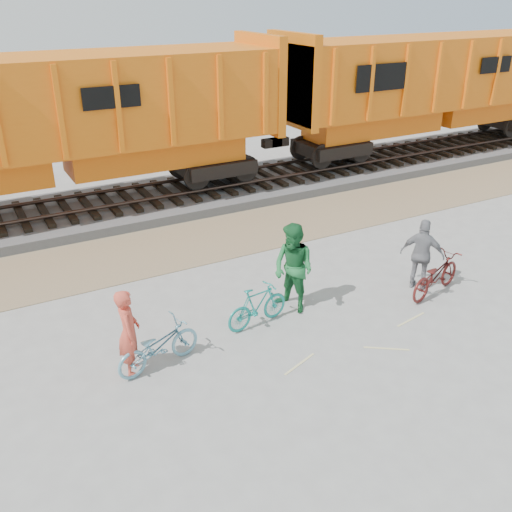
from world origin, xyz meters
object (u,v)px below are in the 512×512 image
object	(u,v)px
bicycle_maroon	(436,275)
person_woman	(422,255)
hopper_car_center	(51,123)
person_solo	(129,332)
person_man	(293,268)
hopper_car_right	(436,84)
bicycle_blue	(158,346)
bicycle_teal	(257,306)

from	to	relation	value
bicycle_maroon	person_woman	xyz separation A→B (m)	(-0.10, 0.40, 0.38)
hopper_car_center	person_solo	distance (m)	8.75
bicycle_maroon	person_man	distance (m)	3.48
hopper_car_right	person_man	distance (m)	14.31
hopper_car_right	person_solo	world-z (taller)	hopper_car_right
person_man	bicycle_maroon	bearing A→B (deg)	55.47
hopper_car_right	person_man	world-z (taller)	hopper_car_right
person_solo	hopper_car_right	bearing A→B (deg)	-47.29
bicycle_blue	person_man	bearing A→B (deg)	-91.85
person_solo	person_woman	distance (m)	7.03
hopper_car_right	bicycle_teal	xyz separation A→B (m)	(-12.72, -8.16, -2.55)
hopper_car_center	hopper_car_right	distance (m)	15.00
hopper_car_center	person_woman	bearing A→B (deg)	-52.88
bicycle_teal	bicycle_maroon	size ratio (longest dim) A/B	0.83
person_woman	person_solo	bearing A→B (deg)	51.87
bicycle_blue	bicycle_teal	xyz separation A→B (m)	(2.34, 0.40, 0.00)
hopper_car_center	person_woman	xyz separation A→B (m)	(6.47, -8.55, -2.14)
hopper_car_center	person_man	bearing A→B (deg)	-67.63
bicycle_maroon	bicycle_blue	bearing A→B (deg)	71.73
person_woman	bicycle_blue	bearing A→B (deg)	52.70
hopper_car_center	hopper_car_right	size ratio (longest dim) A/B	1.00
person_solo	person_woman	xyz separation A→B (m)	(7.03, -0.09, 0.01)
bicycle_teal	person_woman	bearing A→B (deg)	-104.11
bicycle_maroon	person_man	world-z (taller)	person_man
hopper_car_right	person_man	xyz separation A→B (m)	(-11.72, -7.96, -2.00)
bicycle_teal	bicycle_maroon	xyz separation A→B (m)	(4.29, -0.79, 0.02)
hopper_car_center	person_man	world-z (taller)	hopper_car_center
person_woman	hopper_car_center	bearing A→B (deg)	-0.29
bicycle_blue	person_man	distance (m)	3.44
hopper_car_center	bicycle_blue	xyz separation A→B (m)	(-0.06, -8.56, -2.55)
bicycle_blue	bicycle_teal	world-z (taller)	bicycle_teal
hopper_car_center	hopper_car_right	xyz separation A→B (m)	(15.00, 0.00, 0.00)
bicycle_blue	person_man	xyz separation A→B (m)	(3.34, 0.60, 0.56)
person_solo	bicycle_teal	bearing A→B (deg)	-69.85
person_solo	person_man	xyz separation A→B (m)	(3.84, 0.50, 0.15)
bicycle_maroon	person_man	xyz separation A→B (m)	(-3.29, 0.99, 0.53)
hopper_car_center	bicycle_teal	size ratio (longest dim) A/B	9.18
person_solo	person_man	size ratio (longest dim) A/B	0.85
person_woman	bicycle_teal	bearing A→B (deg)	47.34
person_solo	person_woman	size ratio (longest dim) A/B	0.99
hopper_car_right	bicycle_maroon	world-z (taller)	hopper_car_right
hopper_car_right	bicycle_teal	distance (m)	15.33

